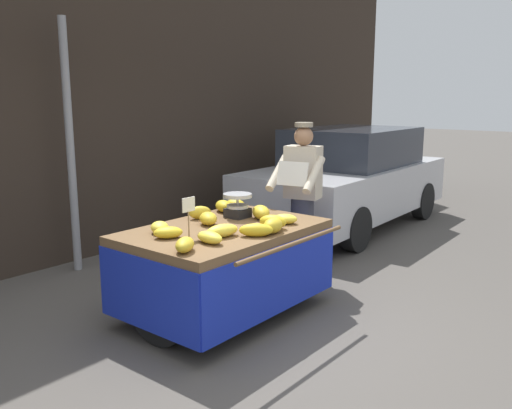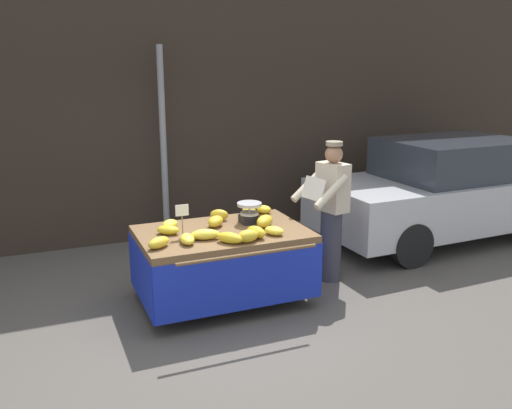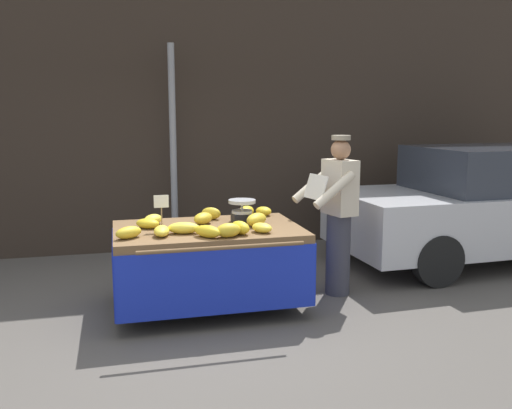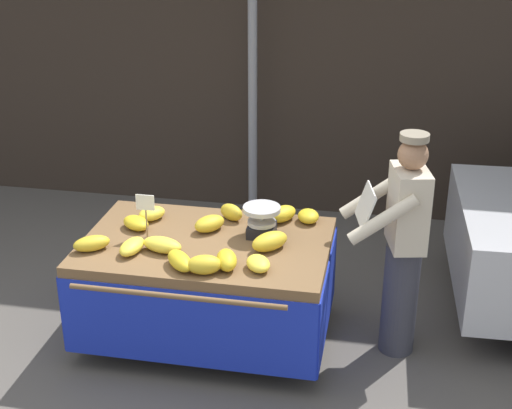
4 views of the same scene
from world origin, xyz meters
name	(u,v)px [view 3 (image 3 of 4)]	position (x,y,z in m)	size (l,w,h in m)	color
ground_plane	(196,329)	(0.00, 0.00, 0.00)	(60.00, 60.00, 0.00)	#514C47
back_wall	(161,101)	(0.00, 3.18, 2.11)	(16.00, 0.24, 4.21)	#332821
street_pole	(173,152)	(0.11, 2.74, 1.42)	(0.09, 0.09, 2.84)	gray
banana_cart	(208,248)	(0.20, 0.51, 0.63)	(1.83, 1.39, 0.83)	brown
weighing_scale	(242,211)	(0.59, 0.67, 0.95)	(0.28, 0.28, 0.24)	black
price_sign	(161,205)	(-0.25, 0.49, 1.08)	(0.14, 0.01, 0.34)	#997A51
banana_bunch_0	(262,228)	(0.66, 0.15, 0.88)	(0.16, 0.22, 0.09)	yellow
banana_bunch_1	(129,233)	(-0.56, 0.21, 0.89)	(0.14, 0.26, 0.11)	gold
banana_bunch_2	(162,231)	(-0.27, 0.23, 0.88)	(0.14, 0.27, 0.10)	yellow
banana_bunch_3	(246,211)	(0.70, 0.96, 0.89)	(0.15, 0.26, 0.12)	gold
banana_bunch_4	(184,228)	(-0.06, 0.28, 0.89)	(0.15, 0.30, 0.11)	yellow
banana_bunch_5	(211,213)	(0.30, 0.91, 0.90)	(0.12, 0.21, 0.13)	gold
banana_bunch_6	(153,219)	(-0.31, 0.79, 0.89)	(0.15, 0.22, 0.10)	yellow
banana_bunch_7	(240,228)	(0.44, 0.13, 0.90)	(0.14, 0.25, 0.12)	gold
banana_bunch_8	(148,223)	(-0.37, 0.61, 0.88)	(0.16, 0.24, 0.10)	gold
banana_bunch_9	(203,218)	(0.18, 0.68, 0.89)	(0.16, 0.26, 0.12)	gold
banana_bunch_10	(208,231)	(0.13, 0.07, 0.89)	(0.13, 0.29, 0.11)	gold
banana_bunch_11	(264,211)	(0.90, 0.98, 0.88)	(0.16, 0.20, 0.10)	gold
banana_bunch_12	(228,230)	(0.31, 0.03, 0.90)	(0.15, 0.24, 0.13)	gold
banana_bunch_13	(256,219)	(0.68, 0.46, 0.90)	(0.16, 0.30, 0.13)	gold
vendor_person	(338,215)	(1.62, 0.62, 0.87)	(0.65, 0.60, 1.71)	#383842
parked_car	(487,205)	(4.05, 1.41, 0.75)	(3.95, 1.84, 1.51)	#BCBCC1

